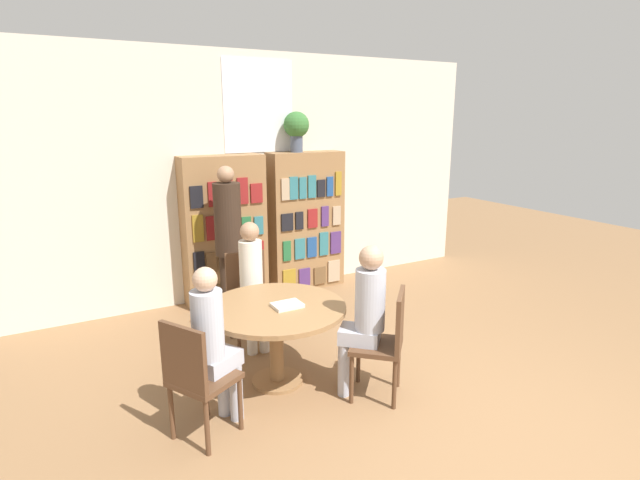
% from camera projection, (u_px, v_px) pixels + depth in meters
% --- Properties ---
extents(ground_plane, '(16.00, 16.00, 0.00)m').
position_uv_depth(ground_plane, '(473.00, 445.00, 3.49)').
color(ground_plane, olive).
extents(wall_back, '(6.40, 0.07, 3.00)m').
position_uv_depth(wall_back, '(260.00, 176.00, 6.28)').
color(wall_back, beige).
rests_on(wall_back, ground_plane).
extents(bookshelf_left, '(0.99, 0.34, 1.79)m').
position_uv_depth(bookshelf_left, '(225.00, 231.00, 6.00)').
color(bookshelf_left, olive).
rests_on(bookshelf_left, ground_plane).
extents(bookshelf_right, '(0.99, 0.34, 1.79)m').
position_uv_depth(bookshelf_right, '(306.00, 221.00, 6.53)').
color(bookshelf_right, olive).
rests_on(bookshelf_right, ground_plane).
extents(flower_vase, '(0.32, 0.32, 0.50)m').
position_uv_depth(flower_vase, '(296.00, 127.00, 6.18)').
color(flower_vase, '#475166').
rests_on(flower_vase, bookshelf_right).
extents(reading_table, '(1.18, 1.18, 0.70)m').
position_uv_depth(reading_table, '(276.00, 319.00, 4.19)').
color(reading_table, olive).
rests_on(reading_table, ground_plane).
extents(chair_near_camera, '(0.54, 0.54, 0.91)m').
position_uv_depth(chair_near_camera, '(196.00, 375.00, 3.44)').
color(chair_near_camera, brown).
rests_on(chair_near_camera, ground_plane).
extents(chair_left_side, '(0.45, 0.45, 0.91)m').
position_uv_depth(chair_left_side, '(248.00, 292.00, 5.04)').
color(chair_left_side, brown).
rests_on(chair_left_side, ground_plane).
extents(chair_far_side, '(0.57, 0.57, 0.91)m').
position_uv_depth(chair_far_side, '(386.00, 338.00, 3.99)').
color(chair_far_side, brown).
rests_on(chair_far_side, ground_plane).
extents(seated_reader_left, '(0.26, 0.36, 1.26)m').
position_uv_depth(seated_reader_left, '(253.00, 279.00, 4.82)').
color(seated_reader_left, silver).
rests_on(seated_reader_left, ground_plane).
extents(seated_reader_right, '(0.40, 0.39, 1.27)m').
position_uv_depth(seated_reader_right, '(364.00, 312.00, 3.98)').
color(seated_reader_right, '#B2B7C6').
rests_on(seated_reader_right, ground_plane).
extents(seated_reader_back, '(0.39, 0.35, 1.25)m').
position_uv_depth(seated_reader_back, '(214.00, 340.00, 3.55)').
color(seated_reader_back, '#B2B7C6').
rests_on(seated_reader_back, ground_plane).
extents(librarian_standing, '(0.30, 0.57, 1.72)m').
position_uv_depth(librarian_standing, '(228.00, 227.00, 5.48)').
color(librarian_standing, '#332319').
rests_on(librarian_standing, ground_plane).
extents(open_book_on_table, '(0.24, 0.18, 0.03)m').
position_uv_depth(open_book_on_table, '(287.00, 305.00, 4.13)').
color(open_book_on_table, silver).
rests_on(open_book_on_table, reading_table).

